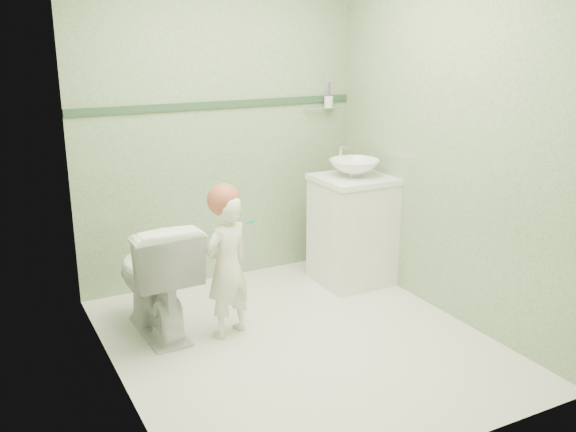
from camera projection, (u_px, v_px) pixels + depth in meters
ground at (299, 341)px, 4.01m from camera, size 2.50×2.50×0.00m
room_shell at (300, 152)px, 3.67m from camera, size 2.50×2.54×2.40m
trim_stripe at (219, 104)px, 4.68m from camera, size 2.20×0.02×0.05m
vanity at (352, 232)px, 4.86m from camera, size 0.52×0.50×0.80m
counter at (354, 179)px, 4.75m from camera, size 0.54×0.52×0.04m
basin at (354, 168)px, 4.73m from camera, size 0.37×0.37×0.13m
faucet at (341, 153)px, 4.86m from camera, size 0.03×0.13×0.18m
cup_holder at (328, 102)px, 5.04m from camera, size 0.26×0.07×0.21m
toilet at (155, 276)px, 4.03m from camera, size 0.45×0.76×0.76m
toddler at (227, 267)px, 3.98m from camera, size 0.39×0.32×0.92m
hair_cap at (224, 200)px, 3.88m from camera, size 0.20×0.20×0.20m
teal_toothbrush at (249, 221)px, 3.87m from camera, size 0.10×0.14×0.08m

